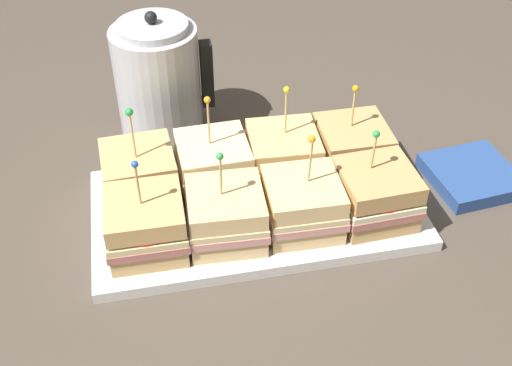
{
  "coord_description": "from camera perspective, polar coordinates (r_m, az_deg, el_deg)",
  "views": [
    {
      "loc": [
        -0.14,
        -0.71,
        0.67
      ],
      "look_at": [
        0.0,
        0.0,
        0.06
      ],
      "focal_mm": 45.0,
      "sensor_mm": 36.0,
      "label": 1
    }
  ],
  "objects": [
    {
      "name": "sandwich_back_far_right",
      "position": [
        1.02,
        8.52,
        3.0
      ],
      "size": [
        0.11,
        0.11,
        0.15
      ],
      "color": "tan",
      "rests_on": "serving_platter"
    },
    {
      "name": "sandwich_front_far_left",
      "position": [
        0.89,
        -9.76,
        -3.7
      ],
      "size": [
        0.11,
        0.11,
        0.15
      ],
      "color": "tan",
      "rests_on": "serving_platter"
    },
    {
      "name": "sandwich_back_center_right",
      "position": [
        1.0,
        2.44,
        2.35
      ],
      "size": [
        0.12,
        0.12,
        0.16
      ],
      "color": "tan",
      "rests_on": "serving_platter"
    },
    {
      "name": "ground_plane",
      "position": [
        0.98,
        0.0,
        -2.73
      ],
      "size": [
        6.0,
        6.0,
        0.0
      ],
      "primitive_type": "plane",
      "color": "#4C4238"
    },
    {
      "name": "sandwich_back_far_left",
      "position": [
        0.98,
        -10.3,
        0.66
      ],
      "size": [
        0.12,
        0.12,
        0.16
      ],
      "color": "tan",
      "rests_on": "serving_platter"
    },
    {
      "name": "serving_platter",
      "position": [
        0.98,
        0.0,
        -2.35
      ],
      "size": [
        0.49,
        0.26,
        0.02
      ],
      "color": "silver",
      "rests_on": "ground_plane"
    },
    {
      "name": "sandwich_front_center_right",
      "position": [
        0.92,
        4.16,
        -1.91
      ],
      "size": [
        0.11,
        0.11,
        0.16
      ],
      "color": "#DBB77A",
      "rests_on": "serving_platter"
    },
    {
      "name": "sandwich_front_center_left",
      "position": [
        0.9,
        -2.7,
        -2.87
      ],
      "size": [
        0.12,
        0.12,
        0.15
      ],
      "color": "#DBB77A",
      "rests_on": "serving_platter"
    },
    {
      "name": "sandwich_front_far_right",
      "position": [
        0.94,
        10.58,
        -1.01
      ],
      "size": [
        0.11,
        0.11,
        0.15
      ],
      "color": "tan",
      "rests_on": "serving_platter"
    },
    {
      "name": "kettle_steel",
      "position": [
        1.11,
        -8.65,
        8.87
      ],
      "size": [
        0.16,
        0.14,
        0.23
      ],
      "color": "#B7BABF",
      "rests_on": "ground_plane"
    },
    {
      "name": "napkin_stack",
      "position": [
        1.09,
        18.64,
        0.64
      ],
      "size": [
        0.14,
        0.14,
        0.02
      ],
      "color": "navy",
      "rests_on": "ground_plane"
    },
    {
      "name": "sandwich_back_center_left",
      "position": [
        0.98,
        -3.78,
        1.55
      ],
      "size": [
        0.11,
        0.11,
        0.16
      ],
      "color": "beige",
      "rests_on": "serving_platter"
    }
  ]
}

